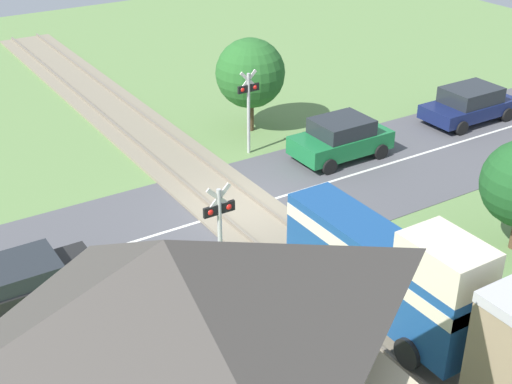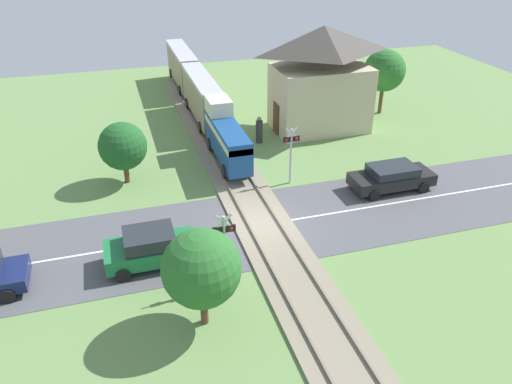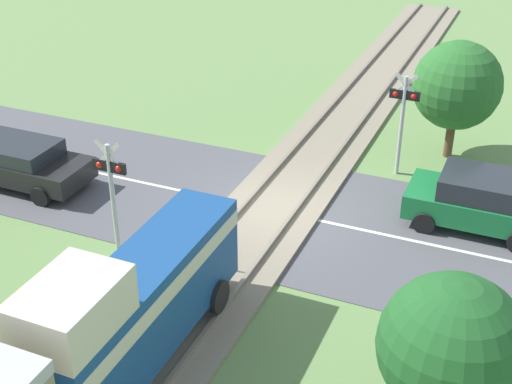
{
  "view_description": "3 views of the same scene",
  "coord_description": "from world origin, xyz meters",
  "px_view_note": "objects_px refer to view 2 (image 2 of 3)",
  "views": [
    {
      "loc": [
        10.39,
        17.57,
        11.47
      ],
      "look_at": [
        0.0,
        1.14,
        1.2
      ],
      "focal_mm": 50.0,
      "sensor_mm": 36.0,
      "label": 1
    },
    {
      "loc": [
        -6.09,
        -19.01,
        12.95
      ],
      "look_at": [
        0.0,
        1.14,
        1.2
      ],
      "focal_mm": 35.0,
      "sensor_mm": 36.0,
      "label": 2
    },
    {
      "loc": [
        -6.42,
        16.19,
        10.32
      ],
      "look_at": [
        0.0,
        1.14,
        1.2
      ],
      "focal_mm": 50.0,
      "sensor_mm": 36.0,
      "label": 3
    }
  ],
  "objects_px": {
    "crossing_signal_west_approach": "(224,240)",
    "pedestrian_by_station": "(259,131)",
    "train": "(199,91)",
    "station_building": "(321,80)",
    "crossing_signal_east_approach": "(291,148)",
    "car_far_side": "(392,177)",
    "car_near_crossing": "(150,247)"
  },
  "relations": [
    {
      "from": "crossing_signal_east_approach",
      "to": "pedestrian_by_station",
      "type": "xyz_separation_m",
      "value": [
        0.03,
        5.81,
        -1.3
      ]
    },
    {
      "from": "car_near_crossing",
      "to": "crossing_signal_east_approach",
      "type": "bearing_deg",
      "value": 32.23
    },
    {
      "from": "crossing_signal_west_approach",
      "to": "train",
      "type": "bearing_deg",
      "value": 81.84
    },
    {
      "from": "pedestrian_by_station",
      "to": "car_far_side",
      "type": "bearing_deg",
      "value": -58.66
    },
    {
      "from": "car_far_side",
      "to": "crossing_signal_east_approach",
      "type": "bearing_deg",
      "value": 155.6
    },
    {
      "from": "car_near_crossing",
      "to": "crossing_signal_west_approach",
      "type": "distance_m",
      "value": 3.72
    },
    {
      "from": "crossing_signal_west_approach",
      "to": "crossing_signal_east_approach",
      "type": "relative_size",
      "value": 1.0
    },
    {
      "from": "car_near_crossing",
      "to": "car_far_side",
      "type": "height_order",
      "value": "car_near_crossing"
    },
    {
      "from": "station_building",
      "to": "pedestrian_by_station",
      "type": "height_order",
      "value": "station_building"
    },
    {
      "from": "car_far_side",
      "to": "crossing_signal_east_approach",
      "type": "height_order",
      "value": "crossing_signal_east_approach"
    },
    {
      "from": "train",
      "to": "station_building",
      "type": "relative_size",
      "value": 3.28
    },
    {
      "from": "crossing_signal_west_approach",
      "to": "pedestrian_by_station",
      "type": "height_order",
      "value": "crossing_signal_west_approach"
    },
    {
      "from": "car_near_crossing",
      "to": "pedestrian_by_station",
      "type": "relative_size",
      "value": 2.14
    },
    {
      "from": "pedestrian_by_station",
      "to": "station_building",
      "type": "bearing_deg",
      "value": 14.22
    },
    {
      "from": "train",
      "to": "crossing_signal_west_approach",
      "type": "height_order",
      "value": "train"
    },
    {
      "from": "crossing_signal_west_approach",
      "to": "station_building",
      "type": "distance_m",
      "value": 17.57
    },
    {
      "from": "train",
      "to": "car_near_crossing",
      "type": "xyz_separation_m",
      "value": [
        -5.4,
        -16.69,
        -1.08
      ]
    },
    {
      "from": "car_near_crossing",
      "to": "train",
      "type": "bearing_deg",
      "value": 72.08
    },
    {
      "from": "train",
      "to": "car_far_side",
      "type": "bearing_deg",
      "value": -61.03
    },
    {
      "from": "station_building",
      "to": "train",
      "type": "bearing_deg",
      "value": 148.04
    },
    {
      "from": "crossing_signal_west_approach",
      "to": "station_building",
      "type": "bearing_deg",
      "value": 54.89
    },
    {
      "from": "car_near_crossing",
      "to": "crossing_signal_east_approach",
      "type": "xyz_separation_m",
      "value": [
        8.11,
        5.12,
        1.29
      ]
    },
    {
      "from": "car_near_crossing",
      "to": "car_far_side",
      "type": "distance_m",
      "value": 13.36
    },
    {
      "from": "train",
      "to": "crossing_signal_west_approach",
      "type": "bearing_deg",
      "value": -98.16
    },
    {
      "from": "crossing_signal_east_approach",
      "to": "pedestrian_by_station",
      "type": "height_order",
      "value": "crossing_signal_east_approach"
    },
    {
      "from": "crossing_signal_east_approach",
      "to": "car_near_crossing",
      "type": "bearing_deg",
      "value": -147.77
    },
    {
      "from": "car_near_crossing",
      "to": "station_building",
      "type": "xyz_separation_m",
      "value": [
        12.76,
        12.1,
        2.56
      ]
    },
    {
      "from": "train",
      "to": "crossing_signal_east_approach",
      "type": "xyz_separation_m",
      "value": [
        2.72,
        -11.57,
        0.21
      ]
    },
    {
      "from": "station_building",
      "to": "crossing_signal_west_approach",
      "type": "bearing_deg",
      "value": -125.11
    },
    {
      "from": "car_near_crossing",
      "to": "crossing_signal_west_approach",
      "type": "xyz_separation_m",
      "value": [
        2.68,
        -2.24,
        1.29
      ]
    },
    {
      "from": "car_near_crossing",
      "to": "station_building",
      "type": "distance_m",
      "value": 17.77
    },
    {
      "from": "train",
      "to": "crossing_signal_east_approach",
      "type": "distance_m",
      "value": 11.89
    }
  ]
}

